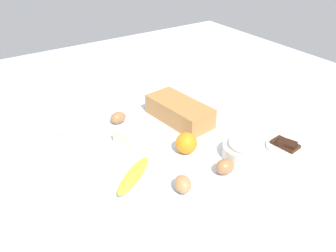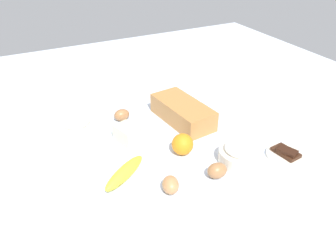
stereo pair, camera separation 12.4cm
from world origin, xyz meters
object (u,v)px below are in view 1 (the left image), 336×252
Objects in this scene: loaf_pan at (179,111)px; butter_block at (128,137)px; sugar_bowl at (74,131)px; flour_bowl at (243,148)px; chocolate_plate at (285,146)px; egg_beside_bowl at (118,118)px; egg_near_butter at (225,167)px; egg_loose at (183,184)px; banana at (134,175)px; orange_fruit at (186,143)px.

butter_block is at bearing -88.44° from loaf_pan.
loaf_pan is at bearing 74.13° from sugar_bowl.
butter_block is (0.15, 0.15, 0.00)m from sugar_bowl.
loaf_pan reaches higher than flour_bowl.
egg_beside_bowl is at bearing -139.51° from chocolate_plate.
sugar_bowl reaches higher than egg_beside_bowl.
egg_near_butter is 0.99× the size of egg_loose.
egg_near_butter is at bearing -73.05° from flour_bowl.
butter_block reaches higher than egg_near_butter.
banana is (-0.09, -0.37, -0.01)m from flour_bowl.
egg_loose is (0.31, 0.02, -0.00)m from butter_block.
egg_beside_bowl is (-0.12, -0.21, -0.02)m from loaf_pan.
flour_bowl is 0.17m from chocolate_plate.
egg_loose is at bearing -40.58° from loaf_pan.
loaf_pan reaches higher than egg_beside_bowl.
orange_fruit is 0.16m from egg_near_butter.
orange_fruit is 1.17× the size of egg_beside_bowl.
flour_bowl is 0.27m from egg_loose.
egg_beside_bowl is (-0.47, -0.14, -0.00)m from egg_near_butter.
loaf_pan is 0.41m from sugar_bowl.
sugar_bowl is at bearing -160.05° from egg_loose.
orange_fruit reaches higher than flour_bowl.
flour_bowl is 0.40m from butter_block.
orange_fruit is 0.35m from chocolate_plate.
flour_bowl is 1.53× the size of butter_block.
flour_bowl is 1.06× the size of chocolate_plate.
sugar_bowl reaches higher than banana.
butter_block reaches higher than chocolate_plate.
flour_bowl is at bearing 30.32° from egg_beside_bowl.
banana is 0.55m from chocolate_plate.
egg_loose is 0.50× the size of chocolate_plate.
flour_bowl reaches higher than chocolate_plate.
egg_loose is (-0.01, -0.16, -0.00)m from egg_near_butter.
banana is at bearing -116.37° from egg_near_butter.
loaf_pan is 0.24m from egg_beside_bowl.
flour_bowl is 0.50m from egg_beside_bowl.
flour_bowl is at bearing 0.26° from loaf_pan.
orange_fruit reaches higher than chocolate_plate.
flour_bowl is (0.32, 0.04, -0.01)m from loaf_pan.
butter_block is 1.39× the size of egg_near_butter.
flour_bowl is at bearing 45.32° from sugar_bowl.
flour_bowl is at bearing 95.50° from egg_loose.
loaf_pan is 3.26× the size of butter_block.
banana is at bearing -105.34° from chocolate_plate.
egg_loose is at bearing -92.76° from egg_near_butter.
loaf_pan is 2.13× the size of flour_bowl.
flour_bowl is 1.83× the size of orange_fruit.
loaf_pan reaches higher than orange_fruit.
sugar_bowl is 0.21m from butter_block.
sugar_bowl is at bearing -168.79° from banana.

